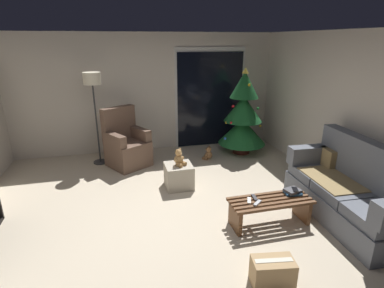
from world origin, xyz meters
TOP-DOWN VIEW (x-y plane):
  - ground_plane at (0.00, 0.00)m, footprint 7.00×7.00m
  - wall_back at (0.00, 3.06)m, footprint 5.72×0.12m
  - wall_right at (2.86, 0.00)m, footprint 0.12×6.00m
  - patio_door_frame at (1.40, 2.99)m, footprint 1.60×0.02m
  - patio_door_glass at (1.40, 2.97)m, footprint 1.50×0.02m
  - couch at (2.32, -0.49)m, footprint 0.86×1.97m
  - coffee_table at (1.20, -0.36)m, footprint 1.10×0.40m
  - remote_silver at (0.98, -0.41)m, footprint 0.15×0.13m
  - remote_graphite at (1.00, -0.27)m, footprint 0.06×0.16m
  - remote_white at (0.90, -0.33)m, footprint 0.10×0.16m
  - book_stack at (1.56, -0.28)m, footprint 0.24×0.21m
  - cell_phone at (1.58, -0.30)m, footprint 0.12×0.16m
  - christmas_tree at (1.91, 2.26)m, footprint 1.01×1.01m
  - armchair at (-0.54, 2.18)m, footprint 0.94×0.94m
  - floor_lamp at (-1.06, 2.43)m, footprint 0.32×0.32m
  - ottoman at (0.25, 1.00)m, footprint 0.44×0.44m
  - teddy_bear_honey at (0.26, 0.99)m, footprint 0.21×0.22m
  - teddy_bear_chestnut_by_tree at (1.09, 2.05)m, footprint 0.22×0.21m
  - cardboard_box_taped_mid_floor at (0.71, -1.33)m, footprint 0.45×0.31m

SIDE VIEW (x-z plane):
  - ground_plane at x=0.00m, z-range 0.00..0.00m
  - teddy_bear_chestnut_by_tree at x=1.09m, z-range -0.02..0.26m
  - cardboard_box_taped_mid_floor at x=0.71m, z-range 0.00..0.29m
  - ottoman at x=0.25m, z-range 0.00..0.40m
  - coffee_table at x=1.20m, z-range 0.06..0.43m
  - remote_silver at x=0.98m, z-range 0.37..0.39m
  - remote_graphite at x=1.00m, z-range 0.37..0.39m
  - remote_white at x=0.90m, z-range 0.37..0.39m
  - book_stack at x=1.56m, z-range 0.36..0.43m
  - couch at x=2.32m, z-range -0.14..0.94m
  - armchair at x=-0.54m, z-range -0.16..0.97m
  - cell_phone at x=1.58m, z-range 0.43..0.44m
  - teddy_bear_honey at x=0.26m, z-range 0.37..0.66m
  - christmas_tree at x=1.91m, z-range -0.10..1.73m
  - patio_door_glass at x=1.40m, z-range 0.00..2.10m
  - patio_door_frame at x=1.40m, z-range 0.00..2.20m
  - wall_back at x=0.00m, z-range 0.00..2.50m
  - wall_right at x=2.86m, z-range 0.00..2.50m
  - floor_lamp at x=-1.06m, z-range 0.61..2.40m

